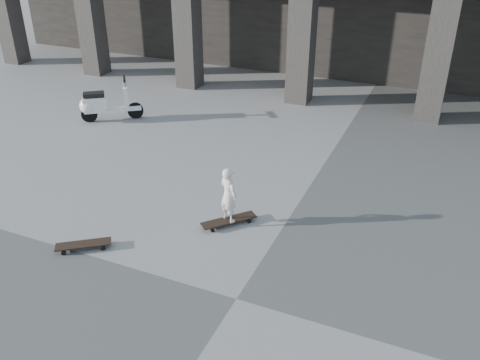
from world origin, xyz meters
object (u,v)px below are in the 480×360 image
at_px(skateboard_spare, 83,245).
at_px(scooter, 100,105).
at_px(longboard, 229,221).
at_px(child, 228,195).

xyz_separation_m(skateboard_spare, scooter, (-3.27, 4.84, 0.37)).
height_order(skateboard_spare, scooter, scooter).
distance_m(longboard, child, 0.53).
bearing_deg(scooter, longboard, -68.63).
bearing_deg(skateboard_spare, child, 4.81).
xyz_separation_m(skateboard_spare, child, (1.89, 1.62, 0.53)).
bearing_deg(scooter, skateboard_spare, -92.63).
relative_size(longboard, skateboard_spare, 1.06).
relative_size(child, scooter, 0.74).
height_order(longboard, skateboard_spare, skateboard_spare).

